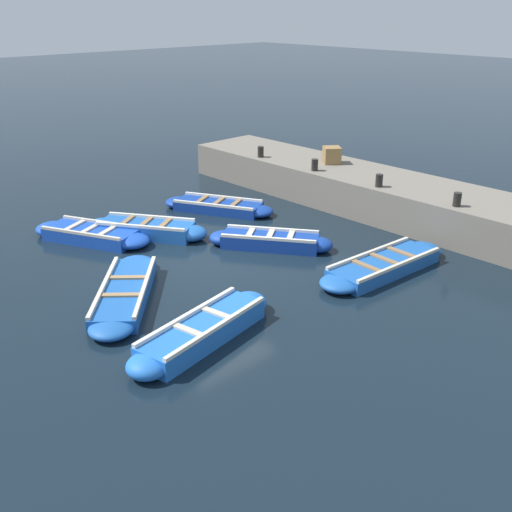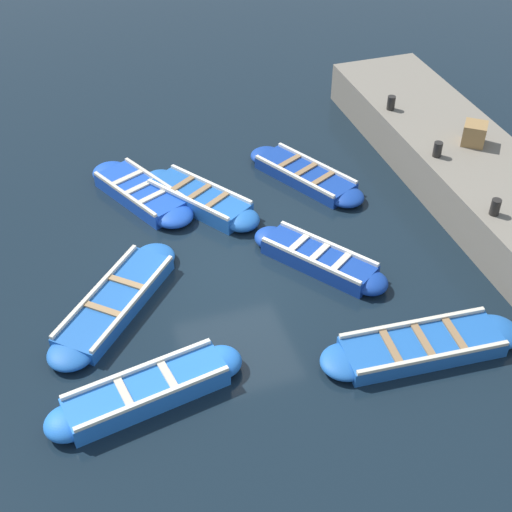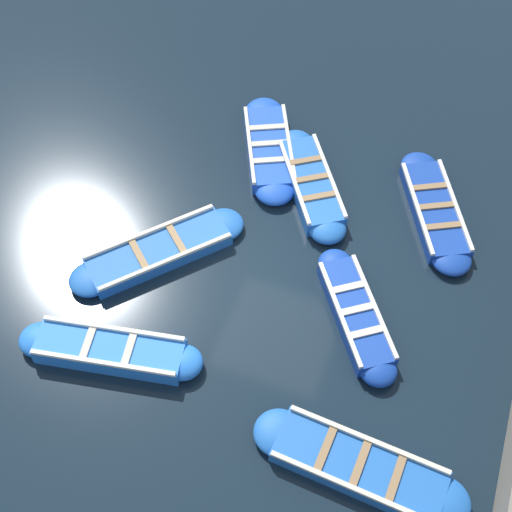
{
  "view_description": "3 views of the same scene",
  "coord_description": "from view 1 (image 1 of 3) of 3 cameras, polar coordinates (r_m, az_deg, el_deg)",
  "views": [
    {
      "loc": [
        8.24,
        10.42,
        5.74
      ],
      "look_at": [
        -0.77,
        0.89,
        0.16
      ],
      "focal_mm": 42.0,
      "sensor_mm": 36.0,
      "label": 1
    },
    {
      "loc": [
        3.06,
        10.83,
        9.62
      ],
      "look_at": [
        -0.37,
        0.27,
        0.45
      ],
      "focal_mm": 50.0,
      "sensor_mm": 36.0,
      "label": 2
    },
    {
      "loc": [
        -2.3,
        7.68,
        12.04
      ],
      "look_at": [
        0.57,
        -0.05,
        0.35
      ],
      "focal_mm": 50.0,
      "sensor_mm": 36.0,
      "label": 3
    }
  ],
  "objects": [
    {
      "name": "ground_plane",
      "position": [
        14.47,
        -4.65,
        -0.41
      ],
      "size": [
        120.0,
        120.0,
        0.0
      ],
      "primitive_type": "plane",
      "color": "black"
    },
    {
      "name": "boat_end_of_row",
      "position": [
        11.07,
        -5.08,
        -7.13
      ],
      "size": [
        3.61,
        1.37,
        0.45
      ],
      "color": "blue",
      "rests_on": "ground"
    },
    {
      "name": "boat_outer_left",
      "position": [
        14.07,
        12.08,
        -0.89
      ],
      "size": [
        3.89,
        1.15,
        0.37
      ],
      "color": "#1E59AD",
      "rests_on": "ground"
    },
    {
      "name": "boat_stern_in",
      "position": [
        16.13,
        -15.4,
        1.99
      ],
      "size": [
        2.25,
        3.4,
        0.4
      ],
      "color": "#1947B7",
      "rests_on": "ground"
    },
    {
      "name": "boat_far_corner",
      "position": [
        17.83,
        -3.61,
        4.73
      ],
      "size": [
        2.3,
        3.4,
        0.36
      ],
      "color": "navy",
      "rests_on": "ground"
    },
    {
      "name": "boat_drifting",
      "position": [
        12.81,
        -12.37,
        -3.42
      ],
      "size": [
        3.2,
        3.43,
        0.35
      ],
      "color": "#1E59AD",
      "rests_on": "ground"
    },
    {
      "name": "boat_outer_right",
      "position": [
        15.11,
        1.36,
        1.44
      ],
      "size": [
        2.41,
        2.98,
        0.41
      ],
      "color": "navy",
      "rests_on": "ground"
    },
    {
      "name": "boat_inner_gap",
      "position": [
        16.13,
        -10.41,
        2.53
      ],
      "size": [
        2.51,
        3.22,
        0.44
      ],
      "color": "#1E59AD",
      "rests_on": "ground"
    },
    {
      "name": "quay_wall",
      "position": [
        18.44,
        10.13,
        6.25
      ],
      "size": [
        2.48,
        12.82,
        1.05
      ],
      "color": "slate",
      "rests_on": "ground"
    },
    {
      "name": "bollard_north",
      "position": [
        19.86,
        0.45,
        9.9
      ],
      "size": [
        0.2,
        0.2,
        0.35
      ],
      "primitive_type": "cylinder",
      "color": "black",
      "rests_on": "quay_wall"
    },
    {
      "name": "bollard_mid_north",
      "position": [
        18.29,
        5.61,
        8.63
      ],
      "size": [
        0.2,
        0.2,
        0.35
      ],
      "primitive_type": "cylinder",
      "color": "black",
      "rests_on": "quay_wall"
    },
    {
      "name": "bollard_mid_south",
      "position": [
        16.89,
        11.65,
        7.06
      ],
      "size": [
        0.2,
        0.2,
        0.35
      ],
      "primitive_type": "cylinder",
      "color": "black",
      "rests_on": "quay_wall"
    },
    {
      "name": "bollard_south",
      "position": [
        15.73,
        18.61,
        5.13
      ],
      "size": [
        0.2,
        0.2,
        0.35
      ],
      "primitive_type": "cylinder",
      "color": "black",
      "rests_on": "quay_wall"
    },
    {
      "name": "wooden_crate",
      "position": [
        19.22,
        7.23,
        9.51
      ],
      "size": [
        0.72,
        0.72,
        0.51
      ],
      "primitive_type": "cube",
      "rotation": [
        0.0,
        0.0,
        0.92
      ],
      "color": "olive",
      "rests_on": "quay_wall"
    }
  ]
}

